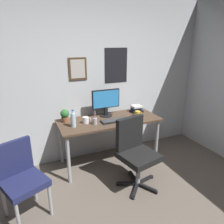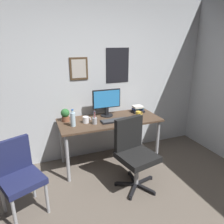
{
  "view_description": "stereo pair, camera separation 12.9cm",
  "coord_description": "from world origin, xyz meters",
  "px_view_note": "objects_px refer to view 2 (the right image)",
  "views": [
    {
      "loc": [
        -0.92,
        -1.02,
        1.89
      ],
      "look_at": [
        0.25,
        1.64,
        0.9
      ],
      "focal_mm": 33.02,
      "sensor_mm": 36.0,
      "label": 1
    },
    {
      "loc": [
        -0.8,
        -1.07,
        1.89
      ],
      "look_at": [
        0.25,
        1.64,
        0.9
      ],
      "focal_mm": 33.02,
      "sensor_mm": 36.0,
      "label": 2
    }
  ],
  "objects_px": {
    "water_bottle": "(73,119)",
    "pen_cup": "(95,120)",
    "monitor": "(107,102)",
    "computer_mouse": "(133,118)",
    "keyboard": "(115,120)",
    "potted_plant": "(65,115)",
    "book_stack_left": "(138,109)",
    "side_chair": "(19,173)",
    "coffee_mug_near": "(86,120)",
    "office_chair": "(134,150)",
    "coffee_mug_far": "(138,114)"
  },
  "relations": [
    {
      "from": "water_bottle",
      "to": "pen_cup",
      "type": "bearing_deg",
      "value": -5.52
    },
    {
      "from": "monitor",
      "to": "computer_mouse",
      "type": "distance_m",
      "value": 0.5
    },
    {
      "from": "keyboard",
      "to": "potted_plant",
      "type": "bearing_deg",
      "value": 158.09
    },
    {
      "from": "computer_mouse",
      "to": "pen_cup",
      "type": "distance_m",
      "value": 0.62
    },
    {
      "from": "potted_plant",
      "to": "book_stack_left",
      "type": "distance_m",
      "value": 1.23
    },
    {
      "from": "potted_plant",
      "to": "pen_cup",
      "type": "bearing_deg",
      "value": -35.79
    },
    {
      "from": "side_chair",
      "to": "coffee_mug_near",
      "type": "height_order",
      "value": "side_chair"
    },
    {
      "from": "monitor",
      "to": "keyboard",
      "type": "relative_size",
      "value": 1.07
    },
    {
      "from": "office_chair",
      "to": "pen_cup",
      "type": "xyz_separation_m",
      "value": [
        -0.38,
        0.54,
        0.28
      ]
    },
    {
      "from": "office_chair",
      "to": "water_bottle",
      "type": "distance_m",
      "value": 0.95
    },
    {
      "from": "coffee_mug_far",
      "to": "pen_cup",
      "type": "height_order",
      "value": "pen_cup"
    },
    {
      "from": "side_chair",
      "to": "coffee_mug_far",
      "type": "height_order",
      "value": "side_chair"
    },
    {
      "from": "computer_mouse",
      "to": "water_bottle",
      "type": "bearing_deg",
      "value": 176.2
    },
    {
      "from": "keyboard",
      "to": "pen_cup",
      "type": "xyz_separation_m",
      "value": [
        -0.32,
        0.01,
        0.04
      ]
    },
    {
      "from": "potted_plant",
      "to": "coffee_mug_far",
      "type": "bearing_deg",
      "value": -11.23
    },
    {
      "from": "keyboard",
      "to": "computer_mouse",
      "type": "distance_m",
      "value": 0.3
    },
    {
      "from": "side_chair",
      "to": "potted_plant",
      "type": "xyz_separation_m",
      "value": [
        0.66,
        0.77,
        0.36
      ]
    },
    {
      "from": "office_chair",
      "to": "pen_cup",
      "type": "distance_m",
      "value": 0.71
    },
    {
      "from": "coffee_mug_near",
      "to": "side_chair",
      "type": "bearing_deg",
      "value": -147.67
    },
    {
      "from": "book_stack_left",
      "to": "potted_plant",
      "type": "bearing_deg",
      "value": 179.39
    },
    {
      "from": "coffee_mug_near",
      "to": "book_stack_left",
      "type": "relative_size",
      "value": 0.62
    },
    {
      "from": "side_chair",
      "to": "monitor",
      "type": "height_order",
      "value": "monitor"
    },
    {
      "from": "coffee_mug_far",
      "to": "office_chair",
      "type": "bearing_deg",
      "value": -122.25
    },
    {
      "from": "office_chair",
      "to": "coffee_mug_far",
      "type": "bearing_deg",
      "value": 57.75
    },
    {
      "from": "potted_plant",
      "to": "keyboard",
      "type": "bearing_deg",
      "value": -21.91
    },
    {
      "from": "water_bottle",
      "to": "book_stack_left",
      "type": "bearing_deg",
      "value": 11.2
    },
    {
      "from": "monitor",
      "to": "water_bottle",
      "type": "relative_size",
      "value": 1.82
    },
    {
      "from": "side_chair",
      "to": "water_bottle",
      "type": "relative_size",
      "value": 3.47
    },
    {
      "from": "monitor",
      "to": "coffee_mug_far",
      "type": "height_order",
      "value": "monitor"
    },
    {
      "from": "side_chair",
      "to": "office_chair",
      "type": "bearing_deg",
      "value": -1.46
    },
    {
      "from": "keyboard",
      "to": "coffee_mug_far",
      "type": "distance_m",
      "value": 0.43
    },
    {
      "from": "monitor",
      "to": "coffee_mug_far",
      "type": "bearing_deg",
      "value": -26.2
    },
    {
      "from": "water_bottle",
      "to": "coffee_mug_far",
      "type": "xyz_separation_m",
      "value": [
        1.05,
        0.02,
        -0.06
      ]
    },
    {
      "from": "computer_mouse",
      "to": "potted_plant",
      "type": "height_order",
      "value": "potted_plant"
    },
    {
      "from": "coffee_mug_far",
      "to": "book_stack_left",
      "type": "height_order",
      "value": "book_stack_left"
    },
    {
      "from": "computer_mouse",
      "to": "coffee_mug_far",
      "type": "xyz_separation_m",
      "value": [
        0.13,
        0.08,
        0.03
      ]
    },
    {
      "from": "coffee_mug_far",
      "to": "water_bottle",
      "type": "bearing_deg",
      "value": -178.96
    },
    {
      "from": "computer_mouse",
      "to": "coffee_mug_far",
      "type": "relative_size",
      "value": 0.94
    },
    {
      "from": "coffee_mug_near",
      "to": "office_chair",
      "type": "bearing_deg",
      "value": -52.48
    },
    {
      "from": "keyboard",
      "to": "book_stack_left",
      "type": "distance_m",
      "value": 0.59
    },
    {
      "from": "coffee_mug_near",
      "to": "water_bottle",
      "type": "bearing_deg",
      "value": -163.23
    },
    {
      "from": "monitor",
      "to": "potted_plant",
      "type": "height_order",
      "value": "monitor"
    },
    {
      "from": "coffee_mug_far",
      "to": "potted_plant",
      "type": "xyz_separation_m",
      "value": [
        -1.12,
        0.22,
        0.06
      ]
    },
    {
      "from": "office_chair",
      "to": "coffee_mug_near",
      "type": "distance_m",
      "value": 0.84
    },
    {
      "from": "coffee_mug_near",
      "to": "potted_plant",
      "type": "bearing_deg",
      "value": 146.14
    },
    {
      "from": "computer_mouse",
      "to": "book_stack_left",
      "type": "xyz_separation_m",
      "value": [
        0.23,
        0.29,
        0.04
      ]
    },
    {
      "from": "coffee_mug_near",
      "to": "potted_plant",
      "type": "xyz_separation_m",
      "value": [
        -0.27,
        0.18,
        0.06
      ]
    },
    {
      "from": "computer_mouse",
      "to": "potted_plant",
      "type": "distance_m",
      "value": 1.04
    },
    {
      "from": "keyboard",
      "to": "water_bottle",
      "type": "bearing_deg",
      "value": 176.55
    },
    {
      "from": "office_chair",
      "to": "side_chair",
      "type": "relative_size",
      "value": 1.09
    }
  ]
}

